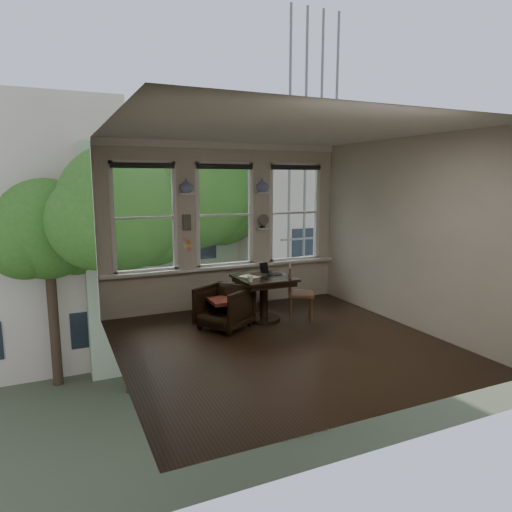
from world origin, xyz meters
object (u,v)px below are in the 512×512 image
armchair_left (224,307)px  laptop (273,274)px  table (264,299)px  side_chair_right (301,293)px  mug (250,279)px

armchair_left → laptop: 1.05m
laptop → table: bearing=-153.5°
side_chair_right → mug: size_ratio=9.09×
armchair_left → table: bearing=65.4°
table → laptop: bearing=12.6°
side_chair_right → laptop: size_ratio=2.93×
table → armchair_left: 0.75m
mug → side_chair_right: bearing=2.9°
table → armchair_left: table is taller
armchair_left → laptop: laptop is taller
armchair_left → mug: size_ratio=7.42×
armchair_left → mug: (0.38, -0.17, 0.46)m
laptop → mug: (-0.57, -0.33, 0.03)m
laptop → mug: mug is taller
side_chair_right → laptop: bearing=81.4°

